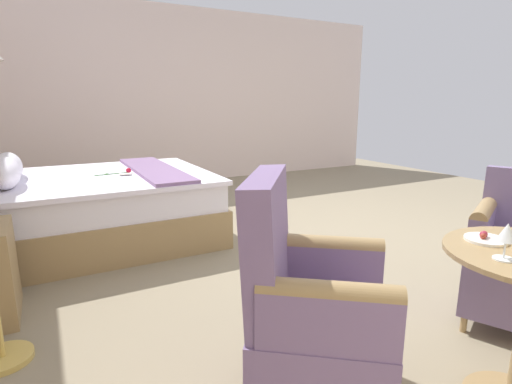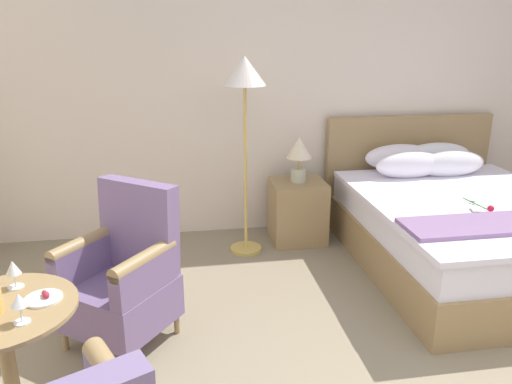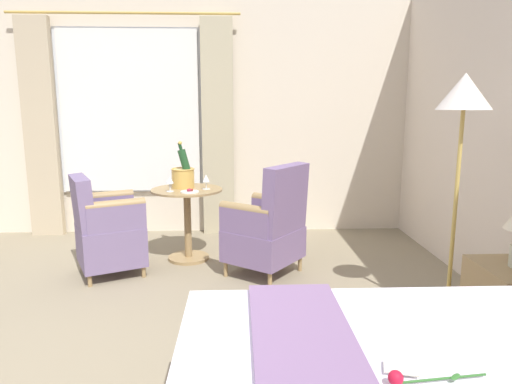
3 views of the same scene
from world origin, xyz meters
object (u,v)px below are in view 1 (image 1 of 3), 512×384
Objects in this scene: armchair_by_window at (308,310)px; bed at (83,205)px; wine_glass_near_edge at (507,235)px; snack_plate at (486,239)px.

bed is at bearing 13.66° from armchair_by_window.
bed reaches higher than armchair_by_window.
wine_glass_near_edge is 0.23m from snack_plate.
armchair_by_window is (0.44, 0.57, -0.37)m from wine_glass_near_edge.
bed reaches higher than wine_glass_near_edge.
snack_plate is (0.16, -0.14, -0.09)m from wine_glass_near_edge.
bed is at bearing 24.90° from snack_plate.
armchair_by_window is at bearing 68.90° from snack_plate.
snack_plate is 0.17× the size of armchair_by_window.
bed reaches higher than snack_plate.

